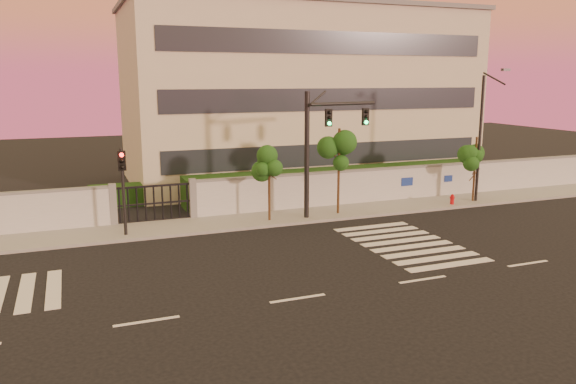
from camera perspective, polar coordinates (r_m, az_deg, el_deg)
name	(u,v)px	position (r m, az deg, el deg)	size (l,w,h in m)	color
ground	(298,299)	(19.29, 0.99, -10.78)	(120.00, 120.00, 0.00)	black
sidewalk	(219,223)	(28.77, -7.00, -3.18)	(60.00, 3.00, 0.15)	gray
perimeter_wall	(214,198)	(29.99, -7.57, -0.64)	(60.00, 0.36, 2.20)	#B1B4B9
hedge_row	(220,192)	(32.89, -6.92, 0.00)	(41.00, 4.25, 1.80)	#153510
institutional_building	(297,95)	(41.63, 0.96, 9.87)	(24.40, 12.40, 12.25)	beige
road_markings	(223,269)	(22.16, -6.58, -7.83)	(57.00, 7.62, 0.02)	silver
street_tree_d	(269,167)	(28.42, -1.90, 2.55)	(1.50, 1.19, 3.94)	#382314
street_tree_e	(339,152)	(29.94, 5.23, 4.09)	(1.63, 1.30, 4.73)	#382314
street_tree_f	(476,155)	(34.82, 18.54, 3.63)	(1.53, 1.21, 3.96)	#382314
traffic_signal_main	(322,139)	(29.14, 3.47, 5.35)	(4.20, 0.90, 6.67)	black
traffic_signal_secondary	(123,182)	(26.78, -16.43, 1.01)	(0.33, 0.33, 4.20)	black
streetlight_east	(482,132)	(34.59, 19.11, 5.74)	(0.47, 1.89, 7.84)	black
fire_hydrant	(452,200)	(33.86, 16.33, -0.83)	(0.29, 0.28, 0.74)	#BA0C12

